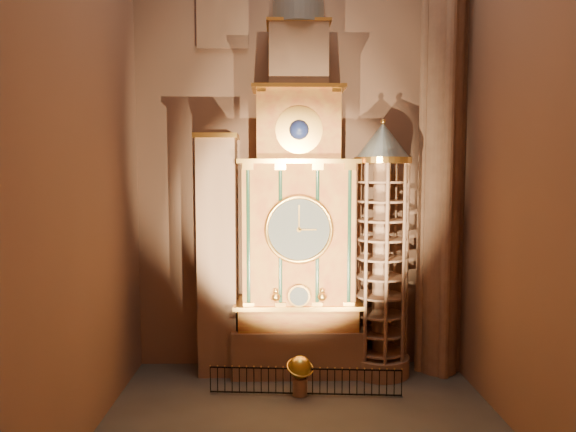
{
  "coord_description": "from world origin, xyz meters",
  "views": [
    {
      "loc": [
        -0.89,
        -16.61,
        8.55
      ],
      "look_at": [
        -0.46,
        3.0,
        6.93
      ],
      "focal_mm": 32.0,
      "sensor_mm": 36.0,
      "label": 1
    }
  ],
  "objects_px": {
    "portrait_tower": "(218,254)",
    "celestial_globe": "(300,372)",
    "stair_turret": "(381,252)",
    "iron_railing": "(305,382)",
    "astronomical_clock": "(298,218)"
  },
  "relations": [
    {
      "from": "portrait_tower",
      "to": "celestial_globe",
      "type": "distance_m",
      "value": 5.92
    },
    {
      "from": "celestial_globe",
      "to": "stair_turret",
      "type": "bearing_deg",
      "value": 30.95
    },
    {
      "from": "iron_railing",
      "to": "stair_turret",
      "type": "bearing_deg",
      "value": 33.26
    },
    {
      "from": "portrait_tower",
      "to": "stair_turret",
      "type": "height_order",
      "value": "stair_turret"
    },
    {
      "from": "stair_turret",
      "to": "celestial_globe",
      "type": "distance_m",
      "value": 5.97
    },
    {
      "from": "portrait_tower",
      "to": "celestial_globe",
      "type": "height_order",
      "value": "portrait_tower"
    },
    {
      "from": "astronomical_clock",
      "to": "iron_railing",
      "type": "height_order",
      "value": "astronomical_clock"
    },
    {
      "from": "celestial_globe",
      "to": "astronomical_clock",
      "type": "bearing_deg",
      "value": 89.84
    },
    {
      "from": "portrait_tower",
      "to": "iron_railing",
      "type": "relative_size",
      "value": 1.39
    },
    {
      "from": "stair_turret",
      "to": "iron_railing",
      "type": "bearing_deg",
      "value": -146.74
    },
    {
      "from": "portrait_tower",
      "to": "stair_turret",
      "type": "bearing_deg",
      "value": -2.33
    },
    {
      "from": "iron_railing",
      "to": "astronomical_clock",
      "type": "bearing_deg",
      "value": 94.42
    },
    {
      "from": "astronomical_clock",
      "to": "portrait_tower",
      "type": "distance_m",
      "value": 3.73
    },
    {
      "from": "portrait_tower",
      "to": "iron_railing",
      "type": "distance_m",
      "value": 6.32
    },
    {
      "from": "astronomical_clock",
      "to": "stair_turret",
      "type": "xyz_separation_m",
      "value": [
        3.5,
        -0.26,
        -1.41
      ]
    }
  ]
}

